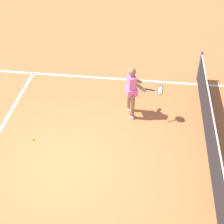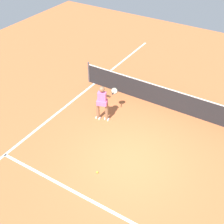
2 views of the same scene
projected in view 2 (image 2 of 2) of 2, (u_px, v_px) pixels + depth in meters
The scene contains 6 objects.
ground_plane at pixel (131, 160), 10.58m from camera, with size 25.71×25.71×0.00m, color #C66638.
service_line_marking at pixel (97, 204), 9.14m from camera, with size 7.82×0.10×0.01m, color white.
sideline_left_marking at pixel (45, 123), 12.22m from camera, with size 0.10×17.78×0.01m, color white.
court_net at pixel (172, 100), 12.66m from camera, with size 8.50×0.08×1.04m.
tennis_player at pixel (102, 102), 11.92m from camera, with size 0.66×1.10×1.55m.
tennis_ball_near at pixel (97, 172), 10.10m from camera, with size 0.07×0.07×0.07m, color #D1E533.
Camera 2 is at (3.35, -6.67, 7.71)m, focal length 49.05 mm.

